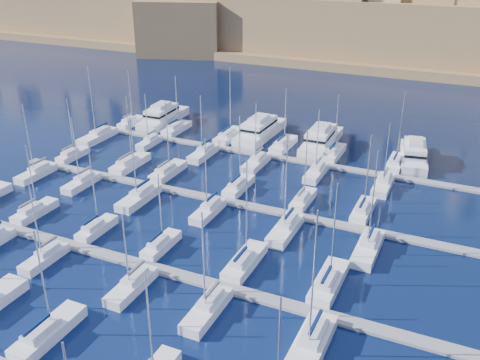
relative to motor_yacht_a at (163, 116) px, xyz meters
The scene contains 43 objects.
ground 52.12m from the motor_yacht_a, 53.16° to the right, with size 600.00×600.00×0.00m, color black.
pontoon_mid_near 62.13m from the motor_yacht_a, 59.81° to the right, with size 84.00×2.00×0.40m, color slate.
pontoon_mid_far 44.52m from the motor_yacht_a, 45.42° to the right, with size 84.00×2.00×0.40m, color slate.
pontoon_far 32.73m from the motor_yacht_a, 17.23° to the right, with size 84.00×2.00×0.40m, color slate.
sailboat_3 75.70m from the motor_yacht_a, 67.61° to the right, with size 2.89×9.64×13.71m.
sailboat_13 49.07m from the motor_yacht_a, 82.56° to the right, with size 2.49×8.30×12.17m.
sailboat_14 52.50m from the motor_yacht_a, 68.92° to the right, with size 2.29×7.62×13.35m.
sailboat_15 57.55m from the motor_yacht_a, 58.27° to the right, with size 2.31×7.70×11.89m.
sailboat_16 64.43m from the motor_yacht_a, 48.20° to the right, with size 2.87×9.56×15.70m.
sailboat_17 72.60m from the motor_yacht_a, 41.24° to the right, with size 2.97×9.90×14.68m.
sailboat_20 61.01m from the motor_yacht_a, 73.24° to the right, with size 2.29×7.65×12.55m.
sailboat_21 67.09m from the motor_yacht_a, 61.27° to the right, with size 2.55×8.50×11.33m.
sailboat_22 73.09m from the motor_yacht_a, 53.89° to the right, with size 2.68×8.93×14.24m.
sailboat_23 82.07m from the motor_yacht_a, 46.93° to the right, with size 3.24×10.78×17.85m.
sailboat_24 27.28m from the motor_yacht_a, 99.56° to the right, with size 2.34×7.81×12.77m.
sailboat_25 27.26m from the motor_yacht_a, 71.42° to the right, with size 2.99×9.96×14.35m.
sailboat_26 31.30m from the motor_yacht_a, 56.31° to the right, with size 2.86×9.54×14.33m.
sailboat_27 41.62m from the motor_yacht_a, 39.46° to the right, with size 2.61×8.71×13.77m.
sailboat_28 51.66m from the motor_yacht_a, 31.23° to the right, with size 2.40×8.01×13.17m.
sailboat_29 60.32m from the motor_yacht_a, 26.03° to the right, with size 2.60×8.65×13.73m.
sailboat_30 37.16m from the motor_yacht_a, 97.00° to the right, with size 2.58×8.59×14.48m.
sailboat_31 37.20m from the motor_yacht_a, 80.77° to the right, with size 2.47×8.24×13.31m.
sailboat_32 41.90m from the motor_yacht_a, 63.45° to the right, with size 2.94×9.81×15.30m.
sailboat_33 48.50m from the motor_yacht_a, 49.37° to the right, with size 2.53×8.44×13.43m.
sailboat_34 58.45m from the motor_yacht_a, 39.77° to the right, with size 2.89×9.63×16.19m.
sailboat_35 68.56m from the motor_yacht_a, 33.17° to the right, with size 2.96×9.87×16.03m.
sailboat_36 7.63m from the motor_yacht_a, 141.75° to the right, with size 2.47×8.22×13.38m.
sailboat_37 7.51m from the motor_yacht_a, 33.83° to the right, with size 2.80×9.32×13.11m.
sailboat_38 19.71m from the motor_yacht_a, 10.63° to the right, with size 3.11×10.36×16.25m.
sailboat_39 32.37m from the motor_yacht_a, ahead, with size 2.99×9.96×13.10m.
sailboat_40 43.31m from the motor_yacht_a, ahead, with size 2.84×9.46×13.03m.
sailboat_41 55.69m from the motor_yacht_a, ahead, with size 2.75×9.16×15.11m.
sailboat_42 17.33m from the motor_yacht_a, 113.39° to the right, with size 3.19×10.64×16.75m.
sailboat_43 15.31m from the motor_yacht_a, 68.79° to the right, with size 2.19×7.31×11.74m.
sailboat_44 24.36m from the motor_yacht_a, 38.40° to the right, with size 2.73×9.10×13.22m.
sailboat_45 34.32m from the motor_yacht_a, 26.22° to the right, with size 2.75×9.17×13.16m.
sailboat_46 45.32m from the motor_yacht_a, 19.19° to the right, with size 2.59×8.63×13.30m.
sailboat_47 57.30m from the motor_yacht_a, 15.31° to the right, with size 2.73×9.10×12.69m.
motor_yacht_a is the anchor object (origin of this frame).
motor_yacht_b 24.91m from the motor_yacht_a, ahead, with size 5.88×18.37×5.25m.
motor_yacht_c 39.14m from the motor_yacht_a, ahead, with size 5.66×17.73×5.25m.
motor_yacht_d 58.29m from the motor_yacht_a, ahead, with size 7.30×16.38×5.25m.
fortified_city 118.46m from the motor_yacht_a, 74.71° to the left, with size 460.00×108.95×59.52m.
Camera 1 is at (36.55, -62.15, 40.78)m, focal length 40.00 mm.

